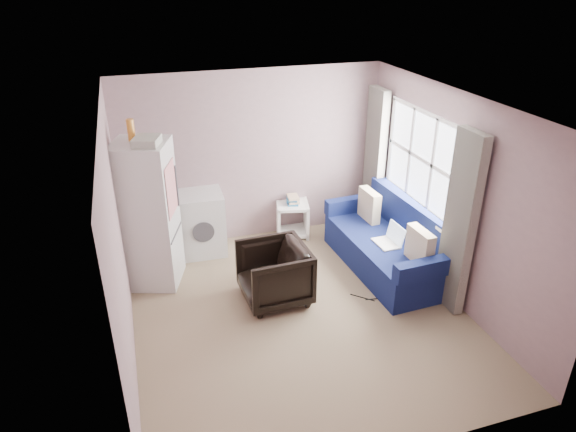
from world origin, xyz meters
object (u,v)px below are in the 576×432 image
object	(u,v)px
washing_machine	(201,221)
armchair	(274,271)
fridge	(148,214)
side_table	(292,216)
sofa	(391,245)

from	to	relation	value
washing_machine	armchair	bearing A→B (deg)	-63.77
armchair	fridge	distance (m)	1.72
armchair	side_table	distance (m)	1.72
fridge	sofa	world-z (taller)	fridge
washing_machine	sofa	xyz separation A→B (m)	(2.37, -1.23, -0.14)
washing_machine	side_table	distance (m)	1.41
washing_machine	side_table	size ratio (longest dim) A/B	1.40
armchair	sofa	xyz separation A→B (m)	(1.72, 0.25, -0.06)
washing_machine	fridge	bearing A→B (deg)	-137.49
side_table	sofa	world-z (taller)	sofa
fridge	sofa	xyz separation A→B (m)	(3.08, -0.64, -0.62)
armchair	fridge	world-z (taller)	fridge
washing_machine	side_table	bearing A→B (deg)	5.41
armchair	fridge	size ratio (longest dim) A/B	0.37
side_table	washing_machine	bearing A→B (deg)	-176.98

